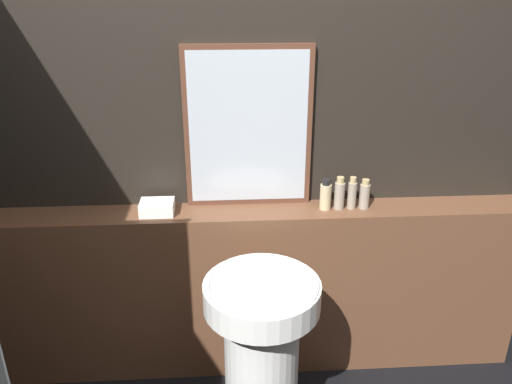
# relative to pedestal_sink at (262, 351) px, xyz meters

# --- Properties ---
(wall_back) EXTENTS (8.00, 0.06, 2.50)m
(wall_back) POSITION_rel_pedestal_sink_xyz_m (0.02, 0.64, 0.76)
(wall_back) COLOR black
(wall_back) RESTS_ON ground_plane
(vanity_counter) EXTENTS (2.75, 0.22, 0.93)m
(vanity_counter) POSITION_rel_pedestal_sink_xyz_m (0.02, 0.50, -0.02)
(vanity_counter) COLOR brown
(vanity_counter) RESTS_ON ground_plane
(pedestal_sink) EXTENTS (0.49, 0.49, 0.85)m
(pedestal_sink) POSITION_rel_pedestal_sink_xyz_m (0.00, 0.00, 0.00)
(pedestal_sink) COLOR white
(pedestal_sink) RESTS_ON ground_plane
(mirror) EXTENTS (0.61, 0.03, 0.78)m
(mirror) POSITION_rel_pedestal_sink_xyz_m (-0.02, 0.59, 0.83)
(mirror) COLOR #563323
(mirror) RESTS_ON vanity_counter
(towel_stack) EXTENTS (0.16, 0.12, 0.06)m
(towel_stack) POSITION_rel_pedestal_sink_xyz_m (-0.47, 0.50, 0.47)
(towel_stack) COLOR white
(towel_stack) RESTS_ON vanity_counter
(shampoo_bottle) EXTENTS (0.06, 0.06, 0.16)m
(shampoo_bottle) POSITION_rel_pedestal_sink_xyz_m (0.35, 0.50, 0.52)
(shampoo_bottle) COLOR #C6B284
(shampoo_bottle) RESTS_ON vanity_counter
(conditioner_bottle) EXTENTS (0.05, 0.05, 0.17)m
(conditioner_bottle) POSITION_rel_pedestal_sink_xyz_m (0.42, 0.50, 0.52)
(conditioner_bottle) COLOR gray
(conditioner_bottle) RESTS_ON vanity_counter
(lotion_bottle) EXTENTS (0.04, 0.04, 0.16)m
(lotion_bottle) POSITION_rel_pedestal_sink_xyz_m (0.48, 0.50, 0.52)
(lotion_bottle) COLOR gray
(lotion_bottle) RESTS_ON vanity_counter
(body_wash_bottle) EXTENTS (0.05, 0.05, 0.15)m
(body_wash_bottle) POSITION_rel_pedestal_sink_xyz_m (0.54, 0.50, 0.51)
(body_wash_bottle) COLOR gray
(body_wash_bottle) RESTS_ON vanity_counter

